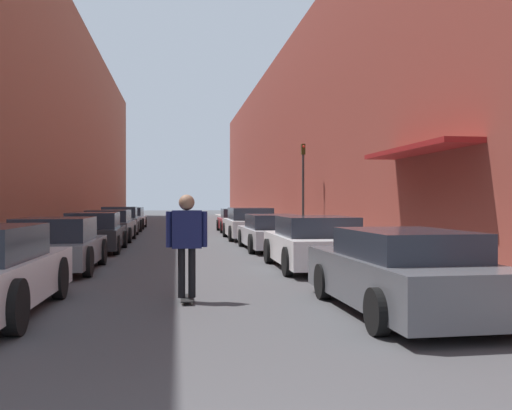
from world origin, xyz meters
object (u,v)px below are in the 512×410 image
Objects in this scene: parked_car_left_4 at (120,221)px; skateboarder at (187,236)px; parked_car_right_1 at (314,243)px; parked_car_left_3 at (109,226)px; parked_car_right_0 at (401,273)px; parked_car_left_2 at (94,233)px; parked_car_right_4 at (238,221)px; parked_car_left_1 at (57,245)px; parked_car_right_2 at (272,233)px; parked_car_right_3 at (249,224)px; parked_car_left_5 at (130,218)px; traffic_light at (303,181)px.

parked_car_left_4 is 2.53× the size of skateboarder.
skateboarder reaches higher than parked_car_right_1.
parked_car_left_3 is 17.20m from parked_car_right_0.
parked_car_left_2 reaches higher than parked_car_left_3.
parked_car_right_1 reaches higher than parked_car_right_4.
parked_car_left_2 is 4.81m from parked_car_left_3.
parked_car_left_1 is 0.93× the size of parked_car_left_2.
parked_car_right_2 is (-0.09, 11.10, -0.02)m from parked_car_right_0.
parked_car_right_2 is 5.45m from parked_car_right_3.
parked_car_right_0 reaches higher than parked_car_right_2.
parked_car_left_5 is 1.07× the size of parked_car_right_0.
parked_car_right_1 is 5.30m from skateboarder.
parked_car_left_3 is 0.86× the size of parked_car_left_5.
parked_car_left_5 is 11.94m from parked_car_right_3.
parked_car_right_1 is 1.05× the size of parked_car_right_4.
parked_car_right_0 is (6.09, -16.08, -0.01)m from parked_car_left_3.
parked_car_right_0 is at bearing -74.00° from parked_car_left_4.
parked_car_left_3 is 5.94m from parked_car_right_3.
skateboarder is at bearing -101.17° from parked_car_right_3.
parked_car_right_4 reaches higher than parked_car_right_2.
parked_car_left_4 is at bearing 106.00° from parked_car_right_0.
parked_car_right_0 is 11.10m from parked_car_right_2.
parked_car_left_4 reaches higher than parked_car_left_2.
parked_car_right_3 is 5.89m from parked_car_right_4.
parked_car_right_4 is at bearing 69.71° from parked_car_left_1.
parked_car_left_3 is 2.23× the size of skateboarder.
parked_car_right_3 is at bearing 91.14° from parked_car_right_1.
parked_car_left_4 is 1.05× the size of parked_car_right_1.
parked_car_left_2 is at bearing 88.60° from parked_car_left_1.
parked_car_right_2 is at bearing -89.11° from parked_car_right_3.
skateboarder is (-3.21, -4.19, 0.47)m from parked_car_right_1.
parked_car_right_1 is at bearing -73.84° from parked_car_left_5.
parked_car_right_3 reaches higher than parked_car_left_5.
parked_car_left_4 reaches higher than parked_car_right_0.
parked_car_left_3 is at bearing 120.37° from parked_car_right_1.
skateboarder is (-3.07, -9.68, 0.51)m from parked_car_right_2.
parked_car_right_2 is (6.04, -15.80, -0.02)m from parked_car_left_5.
parked_car_left_4 is 0.94× the size of parked_car_right_3.
parked_car_left_1 is 15.53m from parked_car_left_4.
parked_car_left_5 is at bearing 143.67° from parked_car_right_4.
parked_car_left_4 reaches higher than parked_car_left_1.
parked_car_left_1 is 7.95m from parked_car_right_2.
parked_car_left_5 is at bearing 89.59° from parked_car_left_4.
parked_car_right_3 is at bearing 4.48° from parked_car_left_3.
traffic_light is (2.16, -1.06, 1.87)m from parked_car_right_3.
skateboarder is (2.93, -14.66, 0.48)m from parked_car_left_3.
parked_car_right_1 is at bearing -89.63° from parked_car_right_4.
traffic_light reaches higher than parked_car_left_2.
parked_car_right_0 is at bearing -89.84° from parked_car_right_4.
parked_car_right_2 is 5.23m from traffic_light.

